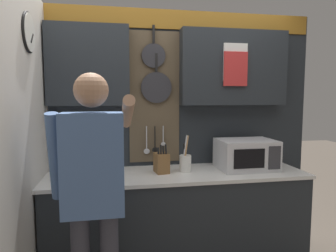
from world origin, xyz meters
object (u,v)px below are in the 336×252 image
person (94,184)px  knife_block (162,163)px  utensil_crock (185,162)px  microwave (246,154)px

person → knife_block: bearing=50.7°
knife_block → utensil_crock: utensil_crock is taller
knife_block → utensil_crock: 0.22m
knife_block → utensil_crock: (0.22, 0.00, -0.01)m
microwave → utensil_crock: bearing=179.9°
microwave → utensil_crock: (-0.58, 0.00, -0.05)m
microwave → knife_block: (-0.79, 0.00, -0.05)m
utensil_crock → person: (-0.76, -0.66, 0.04)m
microwave → utensil_crock: 0.58m
microwave → knife_block: bearing=180.0°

